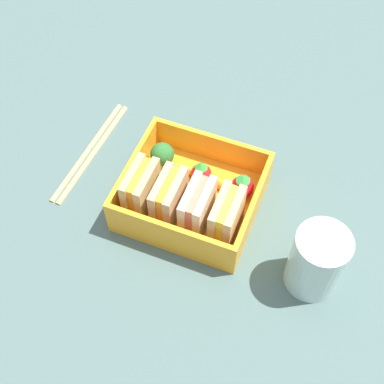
# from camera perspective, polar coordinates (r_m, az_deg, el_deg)

# --- Properties ---
(ground_plane) EXTENTS (1.20, 1.20, 0.02)m
(ground_plane) POSITION_cam_1_polar(r_m,az_deg,el_deg) (0.68, -0.00, -1.75)
(ground_plane) COLOR #455D5A
(bento_tray) EXTENTS (0.16, 0.15, 0.01)m
(bento_tray) POSITION_cam_1_polar(r_m,az_deg,el_deg) (0.67, -0.00, -1.01)
(bento_tray) COLOR orange
(bento_tray) RESTS_ON ground_plane
(bento_rim) EXTENTS (0.16, 0.15, 0.04)m
(bento_rim) POSITION_cam_1_polar(r_m,az_deg,el_deg) (0.64, -0.00, 0.34)
(bento_rim) COLOR orange
(bento_rim) RESTS_ON bento_tray
(sandwich_left) EXTENTS (0.03, 0.06, 0.06)m
(sandwich_left) POSITION_cam_1_polar(r_m,az_deg,el_deg) (0.61, 3.68, -2.72)
(sandwich_left) COLOR tan
(sandwich_left) RESTS_ON bento_tray
(sandwich_center_left) EXTENTS (0.03, 0.06, 0.06)m
(sandwich_center_left) POSITION_cam_1_polar(r_m,az_deg,el_deg) (0.62, 0.56, -1.69)
(sandwich_center_left) COLOR beige
(sandwich_center_left) RESTS_ON bento_tray
(sandwich_center) EXTENTS (0.03, 0.06, 0.06)m
(sandwich_center) POSITION_cam_1_polar(r_m,az_deg,el_deg) (0.63, -2.48, -0.68)
(sandwich_center) COLOR tan
(sandwich_center) RESTS_ON bento_tray
(sandwich_center_right) EXTENTS (0.03, 0.06, 0.06)m
(sandwich_center_right) POSITION_cam_1_polar(r_m,az_deg,el_deg) (0.64, -5.45, 0.30)
(sandwich_center_right) COLOR tan
(sandwich_center_right) RESTS_ON bento_tray
(strawberry_left) EXTENTS (0.03, 0.03, 0.03)m
(strawberry_left) POSITION_cam_1_polar(r_m,az_deg,el_deg) (0.66, 5.37, 0.57)
(strawberry_left) COLOR red
(strawberry_left) RESTS_ON bento_tray
(carrot_stick_left) EXTENTS (0.04, 0.02, 0.02)m
(carrot_stick_left) POSITION_cam_1_polar(r_m,az_deg,el_deg) (0.67, 3.12, 0.92)
(carrot_stick_left) COLOR orange
(carrot_stick_left) RESTS_ON bento_tray
(strawberry_far_left) EXTENTS (0.03, 0.03, 0.03)m
(strawberry_far_left) POSITION_cam_1_polar(r_m,az_deg,el_deg) (0.67, 0.77, 2.08)
(strawberry_far_left) COLOR red
(strawberry_far_left) RESTS_ON bento_tray
(carrot_stick_far_left) EXTENTS (0.04, 0.02, 0.01)m
(carrot_stick_far_left) POSITION_cam_1_polar(r_m,az_deg,el_deg) (0.68, -0.96, 2.53)
(carrot_stick_far_left) COLOR orange
(carrot_stick_far_left) RESTS_ON bento_tray
(broccoli_floret) EXTENTS (0.03, 0.03, 0.04)m
(broccoli_floret) POSITION_cam_1_polar(r_m,az_deg,el_deg) (0.67, -3.20, 3.96)
(broccoli_floret) COLOR #8ABE6B
(broccoli_floret) RESTS_ON bento_tray
(chopstick_pair) EXTENTS (0.02, 0.18, 0.01)m
(chopstick_pair) POSITION_cam_1_polar(r_m,az_deg,el_deg) (0.73, -10.80, 4.39)
(chopstick_pair) COLOR tan
(chopstick_pair) RESTS_ON ground_plane
(drinking_glass) EXTENTS (0.06, 0.06, 0.09)m
(drinking_glass) POSITION_cam_1_polar(r_m,az_deg,el_deg) (0.60, 13.16, -7.19)
(drinking_glass) COLOR silver
(drinking_glass) RESTS_ON ground_plane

